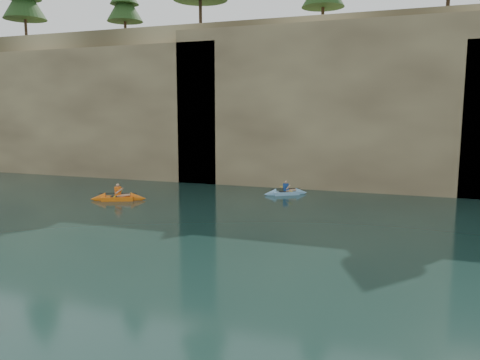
% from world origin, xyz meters
% --- Properties ---
extents(ground, '(160.00, 160.00, 0.00)m').
position_xyz_m(ground, '(0.00, 0.00, 0.00)').
color(ground, black).
rests_on(ground, ground).
extents(cliff, '(70.00, 16.00, 12.00)m').
position_xyz_m(cliff, '(0.00, 30.00, 6.00)').
color(cliff, tan).
rests_on(cliff, ground).
extents(cliff_slab_west, '(26.00, 2.40, 10.56)m').
position_xyz_m(cliff_slab_west, '(-20.00, 22.60, 5.28)').
color(cliff_slab_west, tan).
rests_on(cliff_slab_west, ground).
extents(cliff_slab_center, '(24.00, 2.40, 11.40)m').
position_xyz_m(cliff_slab_center, '(2.00, 22.60, 5.70)').
color(cliff_slab_center, tan).
rests_on(cliff_slab_center, ground).
extents(sea_cave_west, '(4.50, 1.00, 4.00)m').
position_xyz_m(sea_cave_west, '(-18.00, 21.95, 2.00)').
color(sea_cave_west, black).
rests_on(sea_cave_west, ground).
extents(sea_cave_center, '(3.50, 1.00, 3.20)m').
position_xyz_m(sea_cave_center, '(-4.00, 21.95, 1.60)').
color(sea_cave_center, black).
rests_on(sea_cave_center, ground).
extents(sea_cave_east, '(5.00, 1.00, 4.50)m').
position_xyz_m(sea_cave_east, '(10.00, 21.95, 2.25)').
color(sea_cave_east, black).
rests_on(sea_cave_east, ground).
extents(kayaker_orange, '(3.32, 2.29, 1.25)m').
position_xyz_m(kayaker_orange, '(-10.09, 13.75, 0.15)').
color(kayaker_orange, orange).
rests_on(kayaker_orange, ground).
extents(kayaker_ltblue_mid, '(2.79, 2.18, 1.11)m').
position_xyz_m(kayaker_ltblue_mid, '(-1.16, 19.00, 0.14)').
color(kayaker_ltblue_mid, '#84B7DE').
rests_on(kayaker_ltblue_mid, ground).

